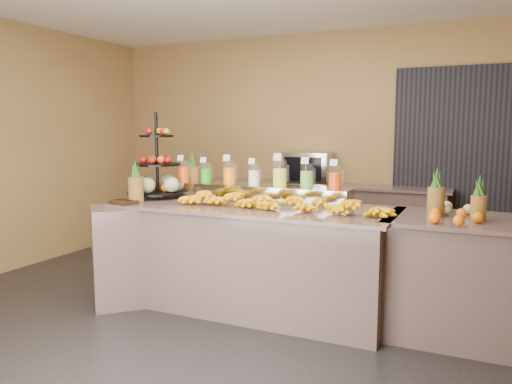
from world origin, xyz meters
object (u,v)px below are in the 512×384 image
Objects in this scene: right_fruit_pile at (453,210)px; oven_warmer at (308,168)px; banana_heap at (277,200)px; fruit_stand at (161,176)px; pitcher_tray at (254,193)px; condiment_caddy at (124,202)px.

right_fruit_pile is 0.73× the size of oven_warmer.
oven_warmer is (-0.42, 2.03, 0.12)m from banana_heap.
fruit_stand is 2.04m from oven_warmer.
right_fruit_pile is (1.76, -0.29, -0.00)m from pitcher_tray.
condiment_caddy is (-0.98, -0.68, -0.06)m from pitcher_tray.
right_fruit_pile is (2.71, -0.12, -0.14)m from fruit_stand.
oven_warmer is (-0.04, 1.67, 0.12)m from pitcher_tray.
right_fruit_pile reaches higher than banana_heap.
banana_heap is at bearing -81.20° from oven_warmer.
right_fruit_pile is at bearing -9.20° from pitcher_tray.
condiment_caddy is at bearing -166.74° from banana_heap.
banana_heap is at bearing 13.26° from condiment_caddy.
condiment_caddy is at bearing -74.37° from fruit_stand.
condiment_caddy is at bearing -114.67° from oven_warmer.
pitcher_tray is 1.67m from oven_warmer.
fruit_stand is (-1.33, 0.20, 0.14)m from banana_heap.
condiment_caddy is 0.39× the size of oven_warmer.
right_fruit_pile is (1.38, 0.08, -0.00)m from banana_heap.
oven_warmer is at bearing 91.31° from pitcher_tray.
fruit_stand reaches higher than right_fruit_pile.
banana_heap is 1.40m from condiment_caddy.
fruit_stand is 1.98× the size of right_fruit_pile.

